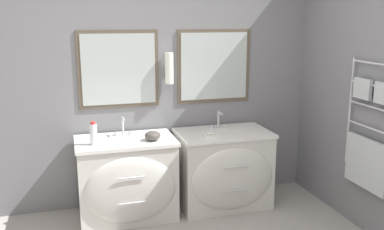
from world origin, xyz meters
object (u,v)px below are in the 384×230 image
Objects in this scene: toiletry_bottle at (93,134)px; vanity_left at (127,179)px; vanity_right at (224,169)px; amenity_bowl at (153,136)px.

vanity_left is at bearing 11.27° from toiletry_bottle.
vanity_right is at bearing 0.00° from vanity_left.
toiletry_bottle is (-0.30, -0.06, 0.49)m from vanity_left.
vanity_right is 1.39m from toiletry_bottle.
vanity_right is 6.25× the size of amenity_bowl.
toiletry_bottle is at bearing -168.73° from vanity_left.
amenity_bowl is (0.54, -0.01, -0.06)m from toiletry_bottle.
vanity_left is at bearing 163.51° from amenity_bowl.
toiletry_bottle is 0.55m from amenity_bowl.
toiletry_bottle is (-1.30, -0.06, 0.49)m from vanity_right.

